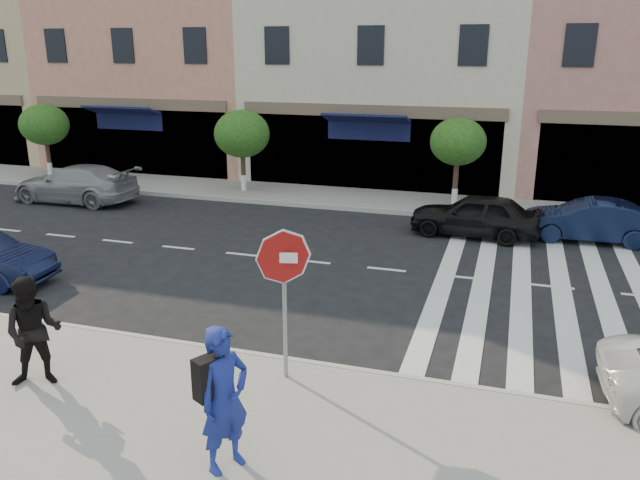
{
  "coord_description": "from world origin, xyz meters",
  "views": [
    {
      "loc": [
        4.87,
        -10.83,
        5.44
      ],
      "look_at": [
        0.96,
        1.61,
        1.4
      ],
      "focal_mm": 35.0,
      "sensor_mm": 36.0,
      "label": 1
    }
  ],
  "objects": [
    {
      "name": "street_tree_wb",
      "position": [
        -5.0,
        10.8,
        2.31
      ],
      "size": [
        2.1,
        2.1,
        3.06
      ],
      "color": "#473323",
      "rests_on": "sidewalk_far"
    },
    {
      "name": "walker",
      "position": [
        -2.24,
        -3.52,
        1.08
      ],
      "size": [
        1.12,
        1.03,
        1.85
      ],
      "primitive_type": "imported",
      "rotation": [
        0.0,
        0.0,
        0.46
      ],
      "color": "black",
      "rests_on": "sidewalk_near"
    },
    {
      "name": "ground",
      "position": [
        0.0,
        0.0,
        0.0
      ],
      "size": [
        120.0,
        120.0,
        0.0
      ],
      "primitive_type": "plane",
      "color": "black",
      "rests_on": "ground"
    },
    {
      "name": "stop_sign",
      "position": [
        1.53,
        -2.11,
        2.02
      ],
      "size": [
        0.89,
        0.25,
        2.58
      ],
      "rotation": [
        0.0,
        0.0,
        0.24
      ],
      "color": "gray",
      "rests_on": "sidewalk_near"
    },
    {
      "name": "sidewalk_near",
      "position": [
        0.0,
        -3.75,
        0.07
      ],
      "size": [
        60.0,
        4.5,
        0.15
      ],
      "primitive_type": "cube",
      "color": "gray",
      "rests_on": "ground"
    },
    {
      "name": "building_centre",
      "position": [
        -0.5,
        17.0,
        5.5
      ],
      "size": [
        11.0,
        9.0,
        11.0
      ],
      "primitive_type": "cube",
      "color": "beige",
      "rests_on": "ground"
    },
    {
      "name": "sidewalk_far",
      "position": [
        0.0,
        11.0,
        0.07
      ],
      "size": [
        60.0,
        3.0,
        0.15
      ],
      "primitive_type": "cube",
      "color": "gray",
      "rests_on": "ground"
    },
    {
      "name": "car_far_mid",
      "position": [
        3.91,
        7.72,
        0.65
      ],
      "size": [
        3.95,
        1.91,
        1.3
      ],
      "primitive_type": "imported",
      "rotation": [
        0.0,
        0.0,
        -1.67
      ],
      "color": "black",
      "rests_on": "ground"
    },
    {
      "name": "street_tree_wa",
      "position": [
        -14.0,
        10.8,
        2.33
      ],
      "size": [
        2.0,
        2.0,
        3.05
      ],
      "color": "#473323",
      "rests_on": "sidewalk_far"
    },
    {
      "name": "car_far_right",
      "position": [
        7.13,
        8.21,
        0.62
      ],
      "size": [
        3.77,
        1.38,
        1.23
      ],
      "primitive_type": "imported",
      "rotation": [
        0.0,
        0.0,
        -1.55
      ],
      "color": "black",
      "rests_on": "ground"
    },
    {
      "name": "building_west_mid",
      "position": [
        -11.0,
        17.0,
        7.0
      ],
      "size": [
        10.0,
        9.0,
        14.0
      ],
      "primitive_type": "cube",
      "color": "tan",
      "rests_on": "ground"
    },
    {
      "name": "photographer",
      "position": [
        1.61,
        -4.53,
        1.15
      ],
      "size": [
        0.76,
        0.87,
        1.99
      ],
      "primitive_type": "imported",
      "rotation": [
        0.0,
        0.0,
        1.08
      ],
      "color": "navy",
      "rests_on": "sidewalk_near"
    },
    {
      "name": "car_far_left",
      "position": [
        -10.33,
        7.78,
        0.68
      ],
      "size": [
        4.71,
        1.96,
        1.36
      ],
      "primitive_type": "imported",
      "rotation": [
        0.0,
        0.0,
        -1.58
      ],
      "color": "gray",
      "rests_on": "ground"
    },
    {
      "name": "street_tree_c",
      "position": [
        3.0,
        10.8,
        2.36
      ],
      "size": [
        1.9,
        1.9,
        3.04
      ],
      "color": "#473323",
      "rests_on": "sidewalk_far"
    }
  ]
}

